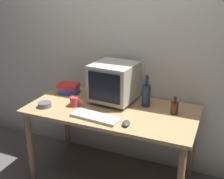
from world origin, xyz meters
TOP-DOWN VIEW (x-y plane):
  - ground_plane at (0.00, 0.00)m, footprint 6.00×6.00m
  - back_wall at (0.00, 0.44)m, footprint 4.00×0.08m
  - desk at (0.00, 0.00)m, footprint 1.51×0.77m
  - crt_monitor at (-0.04, 0.16)m, footprint 0.41×0.42m
  - keyboard at (-0.05, -0.24)m, footprint 0.43×0.19m
  - computer_mouse at (0.23, -0.26)m, footprint 0.08×0.11m
  - bottle_tall at (0.27, 0.17)m, footprint 0.08×0.08m
  - bottle_short at (0.54, 0.11)m, footprint 0.07×0.07m
  - book_stack at (-0.54, 0.16)m, footprint 0.22×0.17m
  - mug at (-0.33, -0.09)m, footprint 0.12×0.08m
  - cd_spindle at (-0.57, -0.21)m, footprint 0.12×0.12m

SIDE VIEW (x-z plane):
  - ground_plane at x=0.00m, z-range 0.00..0.00m
  - desk at x=0.00m, z-range 0.28..1.03m
  - keyboard at x=-0.05m, z-range 0.75..0.77m
  - computer_mouse at x=0.23m, z-range 0.75..0.79m
  - cd_spindle at x=-0.57m, z-range 0.75..0.79m
  - mug at x=-0.33m, z-range 0.75..0.84m
  - book_stack at x=-0.54m, z-range 0.75..0.86m
  - bottle_short at x=0.54m, z-range 0.73..0.89m
  - bottle_tall at x=0.27m, z-range 0.71..1.01m
  - crt_monitor at x=-0.04m, z-range 0.76..1.13m
  - back_wall at x=0.00m, z-range 0.00..2.50m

